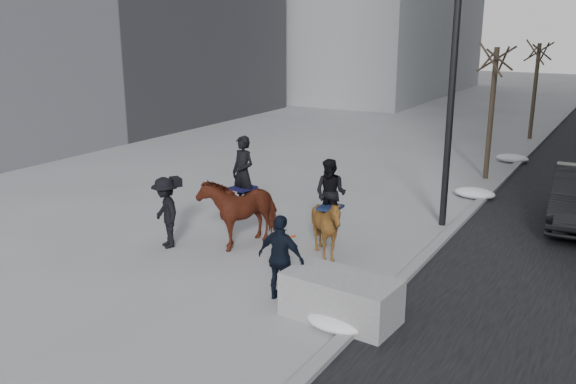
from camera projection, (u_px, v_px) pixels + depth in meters
The scene contains 11 objects.
ground at pixel (261, 269), 13.69m from camera, with size 120.00×120.00×0.00m, color gray.
curb at pixel (497, 184), 20.50m from camera, with size 0.25×90.00×0.12m, color gray.
planter at pixel (341, 298), 11.27m from camera, with size 2.12×1.06×0.85m, color #969699.
tree_near at pixel (492, 107), 20.87m from camera, with size 1.20×1.20×5.03m, color #33281E, non-canonical shape.
tree_far at pixel (535, 86), 28.16m from camera, with size 1.20×1.20×4.88m, color #352A1F, non-canonical shape.
mounted_left at pixel (241, 204), 15.08m from camera, with size 1.38×2.23×2.68m.
mounted_right at pixel (328, 220), 14.07m from camera, with size 1.28×1.43×2.34m.
feeder at pixel (281, 258), 11.95m from camera, with size 1.03×0.86×1.75m.
camera_crew at pixel (166, 212), 14.79m from camera, with size 1.31×1.15×1.75m.
lamppost at pixel (455, 36), 15.20m from camera, with size 0.25×1.36×9.09m.
snow_piles at pixel (468, 200), 18.39m from camera, with size 1.26×16.43×0.32m.
Camera 1 is at (6.98, -10.64, 5.37)m, focal length 38.00 mm.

